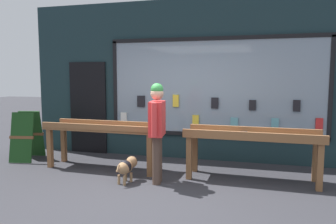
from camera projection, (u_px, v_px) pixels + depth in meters
name	position (u px, v px, depth m)	size (l,w,h in m)	color
ground_plane	(154.00, 195.00, 4.91)	(40.00, 40.00, 0.00)	#2D2D33
shopfront_facade	(188.00, 81.00, 7.02)	(7.21, 0.29, 3.39)	#192D33
display_table_left	(103.00, 132.00, 6.28)	(2.29, 0.67, 0.90)	brown
display_table_right	(252.00, 140.00, 5.55)	(2.29, 0.71, 0.88)	brown
person_browsing	(157.00, 125.00, 5.39)	(0.28, 0.66, 1.66)	#4C382D
small_dog	(126.00, 166.00, 5.47)	(0.28, 0.54, 0.41)	#99724C
sandwich_board_sign	(27.00, 136.00, 6.96)	(0.59, 0.76, 1.03)	#193F19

